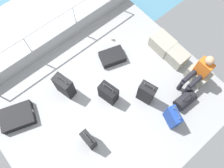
% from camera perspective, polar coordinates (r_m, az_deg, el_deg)
% --- Properties ---
extents(ground_plane, '(4.40, 5.20, 0.06)m').
position_cam_1_polar(ground_plane, '(5.57, -0.88, -4.90)').
color(ground_plane, '#939699').
extents(gunwale_port, '(0.06, 5.20, 0.45)m').
position_cam_1_polar(gunwale_port, '(6.25, -14.01, 10.59)').
color(gunwale_port, '#939699').
rests_on(gunwale_port, ground_plane).
extents(railing_port, '(0.04, 4.20, 1.02)m').
position_cam_1_polar(railing_port, '(5.81, -15.27, 13.60)').
color(railing_port, silver).
rests_on(railing_port, ground_plane).
extents(sea_wake, '(12.00, 12.00, 0.01)m').
position_cam_1_polar(sea_wake, '(7.56, -19.25, 14.80)').
color(sea_wake, teal).
rests_on(sea_wake, ground_plane).
extents(cargo_crate_0, '(0.63, 0.46, 0.37)m').
position_cam_1_polar(cargo_crate_0, '(6.22, 12.71, 10.06)').
color(cargo_crate_0, '#9E9989').
rests_on(cargo_crate_0, ground_plane).
extents(cargo_crate_1, '(0.53, 0.42, 0.36)m').
position_cam_1_polar(cargo_crate_1, '(6.10, 16.23, 6.63)').
color(cargo_crate_1, gray).
rests_on(cargo_crate_1, ground_plane).
extents(cargo_crate_2, '(0.56, 0.39, 0.40)m').
position_cam_1_polar(cargo_crate_2, '(6.00, 21.13, 2.19)').
color(cargo_crate_2, gray).
rests_on(cargo_crate_2, ground_plane).
extents(passenger_seated, '(0.34, 0.66, 1.10)m').
position_cam_1_polar(passenger_seated, '(5.58, 21.25, 2.76)').
color(passenger_seated, orange).
rests_on(passenger_seated, ground_plane).
extents(suitcase_0, '(0.49, 0.34, 0.82)m').
position_cam_1_polar(suitcase_0, '(5.44, -12.02, -0.54)').
color(suitcase_0, black).
rests_on(suitcase_0, ground_plane).
extents(suitcase_1, '(0.62, 0.74, 0.20)m').
position_cam_1_polar(suitcase_1, '(5.95, 0.09, 6.96)').
color(suitcase_1, black).
rests_on(suitcase_1, ground_plane).
extents(suitcase_2, '(0.49, 0.34, 0.70)m').
position_cam_1_polar(suitcase_2, '(5.32, -0.93, -2.34)').
color(suitcase_2, black).
rests_on(suitcase_2, ground_plane).
extents(suitcase_3, '(0.36, 0.19, 0.69)m').
position_cam_1_polar(suitcase_3, '(5.06, -5.96, -13.96)').
color(suitcase_3, black).
rests_on(suitcase_3, ground_plane).
extents(suitcase_4, '(0.43, 0.33, 0.84)m').
position_cam_1_polar(suitcase_4, '(5.32, 8.74, -2.26)').
color(suitcase_4, black).
rests_on(suitcase_4, ground_plane).
extents(suitcase_6, '(0.44, 0.30, 0.74)m').
position_cam_1_polar(suitcase_6, '(5.32, 15.17, -8.18)').
color(suitcase_6, navy).
rests_on(suitcase_6, ground_plane).
extents(suitcase_7, '(0.79, 0.91, 0.21)m').
position_cam_1_polar(suitcase_7, '(5.78, -22.99, -7.72)').
color(suitcase_7, black).
rests_on(suitcase_7, ground_plane).
extents(duffel_bag, '(0.33, 0.52, 0.45)m').
position_cam_1_polar(duffel_bag, '(5.67, 18.08, -3.95)').
color(duffel_bag, black).
rests_on(duffel_bag, ground_plane).
extents(paper_cup, '(0.08, 0.08, 0.10)m').
position_cam_1_polar(paper_cup, '(6.32, 0.07, 11.50)').
color(paper_cup, white).
rests_on(paper_cup, ground_plane).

